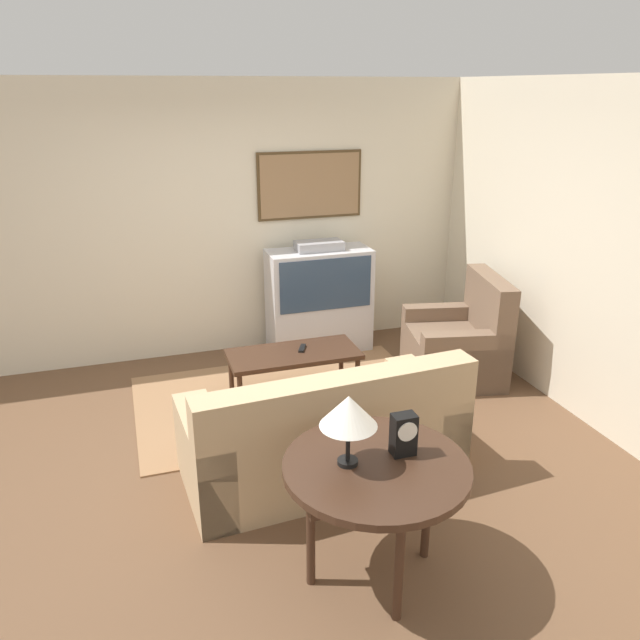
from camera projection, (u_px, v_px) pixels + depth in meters
The scene contains 12 objects.
ground_plane at pixel (270, 453), 4.73m from camera, with size 12.00×12.00×0.00m, color brown.
wall_back at pixel (216, 222), 6.15m from camera, with size 12.00×0.10×2.70m.
wall_right at pixel (583, 253), 5.02m from camera, with size 0.06×12.00×2.70m.
area_rug at pixel (285, 399), 5.54m from camera, with size 2.57×1.68×0.01m.
tv at pixel (319, 300), 6.41m from camera, with size 1.05×0.45×1.17m.
couch at pixel (324, 437), 4.35m from camera, with size 1.96×0.99×0.90m.
armchair at pixel (458, 345), 5.90m from camera, with size 0.98×1.05×0.98m.
coffee_table at pixel (294, 357), 5.41m from camera, with size 1.13×0.51×0.46m.
console_table at pixel (376, 475), 3.32m from camera, with size 1.00×1.00×0.74m.
table_lamp at pixel (349, 412), 3.19m from camera, with size 0.30×0.30×0.40m.
mantel_clock at pixel (404, 434), 3.34m from camera, with size 0.13×0.10×0.24m.
remote at pixel (302, 348), 5.45m from camera, with size 0.11×0.16×0.02m.
Camera 1 is at (-0.89, -3.99, 2.62)m, focal length 35.00 mm.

